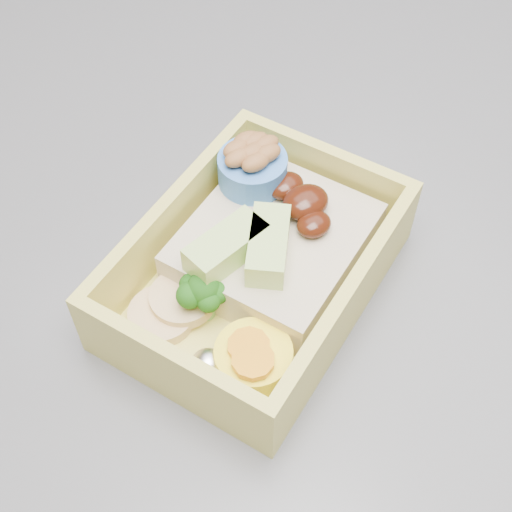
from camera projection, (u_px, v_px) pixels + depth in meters
bento_box at (258, 259)px, 0.40m from camera, size 0.20×0.18×0.06m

